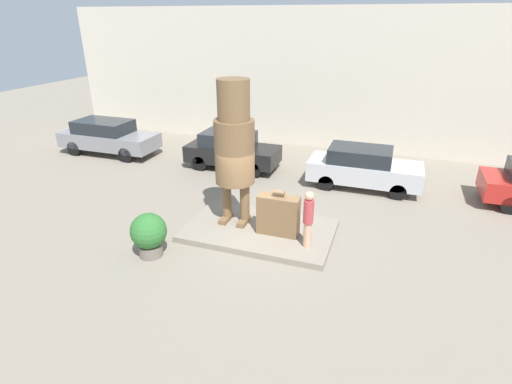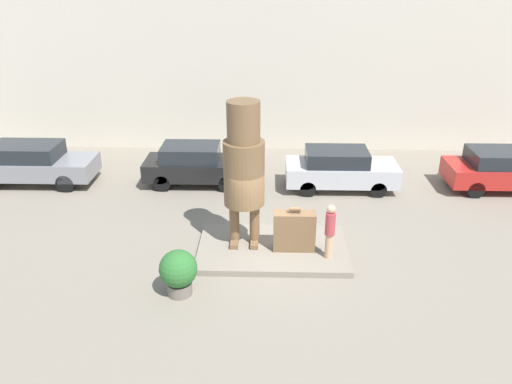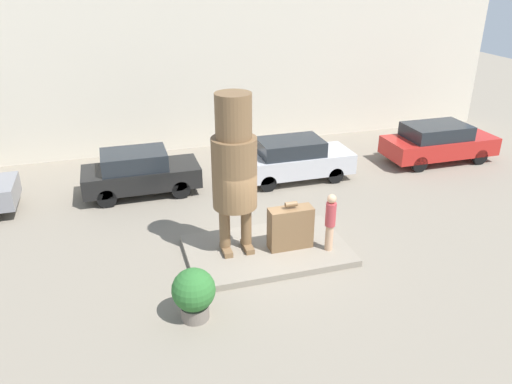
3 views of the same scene
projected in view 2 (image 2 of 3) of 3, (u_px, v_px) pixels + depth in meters
name	position (u px, v px, depth m)	size (l,w,h in m)	color
ground_plane	(273.00, 251.00, 15.21)	(60.00, 60.00, 0.00)	gray
pedestal	(273.00, 249.00, 15.17)	(4.50, 2.80, 0.18)	gray
building_backdrop	(273.00, 77.00, 22.65)	(28.00, 0.60, 6.66)	beige
statue_figure	(244.00, 164.00, 14.26)	(1.20, 1.20, 4.42)	brown
giant_suitcase	(294.00, 231.00, 14.74)	(1.24, 0.47, 1.40)	brown
tourist	(330.00, 229.00, 14.18)	(0.29, 0.29, 1.69)	tan
parked_car_grey	(32.00, 163.00, 19.63)	(4.76, 1.79, 1.63)	gray
parked_car_black	(195.00, 164.00, 19.59)	(4.02, 1.70, 1.61)	black
parked_car_silver	(340.00, 169.00, 19.16)	(4.25, 1.70, 1.60)	#B7B7BC
parked_car_red	(506.00, 169.00, 19.10)	(4.55, 1.84, 1.58)	#B2231E
planter_pot	(178.00, 271.00, 12.97)	(1.00, 1.00, 1.28)	#70665B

